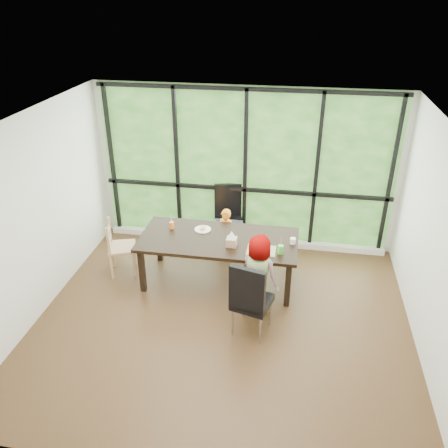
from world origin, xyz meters
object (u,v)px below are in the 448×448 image
(chair_interior_leather, at_px, (252,297))
(child_toddler, at_px, (226,235))
(chair_end_beech, at_px, (122,247))
(green_cup, at_px, (281,250))
(plate_far, at_px, (203,229))
(orange_cup, at_px, (172,225))
(tissue_box, at_px, (232,242))
(plate_near, at_px, (260,250))
(white_mug, at_px, (293,241))
(child_older, at_px, (261,275))
(dining_table, at_px, (219,260))
(chair_window_leather, at_px, (229,218))

(chair_interior_leather, height_order, child_toddler, chair_interior_leather)
(chair_interior_leather, relative_size, child_toddler, 1.20)
(chair_end_beech, distance_m, green_cup, 2.48)
(chair_end_beech, xyz_separation_m, plate_far, (1.24, 0.22, 0.31))
(chair_end_beech, relative_size, orange_cup, 8.23)
(green_cup, height_order, tissue_box, green_cup)
(plate_near, height_order, white_mug, white_mug)
(chair_interior_leather, distance_m, chair_end_beech, 2.39)
(child_older, bearing_deg, white_mug, -98.61)
(child_older, relative_size, orange_cup, 10.75)
(orange_cup, bearing_deg, white_mug, -4.67)
(plate_far, xyz_separation_m, plate_near, (0.91, -0.46, 0.00))
(chair_end_beech, bearing_deg, green_cup, -115.01)
(dining_table, xyz_separation_m, green_cup, (0.92, -0.27, 0.44))
(plate_far, bearing_deg, child_toddler, 56.27)
(green_cup, bearing_deg, plate_far, 157.84)
(chair_interior_leather, distance_m, white_mug, 1.20)
(child_toddler, xyz_separation_m, green_cup, (0.92, -0.91, 0.36))
(child_toddler, xyz_separation_m, white_mug, (1.08, -0.60, 0.34))
(white_mug, relative_size, tissue_box, 0.59)
(dining_table, distance_m, white_mug, 1.16)
(orange_cup, bearing_deg, plate_near, -17.17)
(chair_end_beech, bearing_deg, orange_cup, -94.87)
(chair_interior_leather, distance_m, child_toddler, 1.80)
(plate_near, bearing_deg, chair_interior_leather, -90.41)
(dining_table, relative_size, green_cup, 18.21)
(dining_table, relative_size, plate_far, 9.25)
(dining_table, relative_size, chair_interior_leather, 2.14)
(white_mug, bearing_deg, orange_cup, 175.33)
(chair_end_beech, xyz_separation_m, child_toddler, (1.52, 0.64, 0.00))
(plate_far, relative_size, plate_near, 0.93)
(chair_interior_leather, relative_size, tissue_box, 7.46)
(child_older, bearing_deg, green_cup, -102.73)
(child_toddler, bearing_deg, plate_far, -99.39)
(dining_table, xyz_separation_m, plate_near, (0.63, -0.24, 0.38))
(chair_window_leather, height_order, tissue_box, chair_window_leather)
(plate_far, bearing_deg, plate_near, -26.91)
(chair_window_leather, relative_size, plate_far, 4.31)
(plate_far, bearing_deg, chair_interior_leather, -54.31)
(chair_end_beech, distance_m, white_mug, 2.62)
(child_toddler, height_order, plate_near, child_toddler)
(chair_end_beech, xyz_separation_m, child_older, (2.20, -0.59, 0.14))
(chair_window_leather, distance_m, child_older, 1.82)
(plate_far, xyz_separation_m, orange_cup, (-0.48, -0.03, 0.05))
(tissue_box, bearing_deg, white_mug, 13.58)
(chair_window_leather, distance_m, plate_far, 0.93)
(child_older, height_order, green_cup, child_older)
(chair_end_beech, relative_size, plate_far, 3.59)
(white_mug, bearing_deg, chair_interior_leather, -112.83)
(chair_end_beech, distance_m, tissue_box, 1.79)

